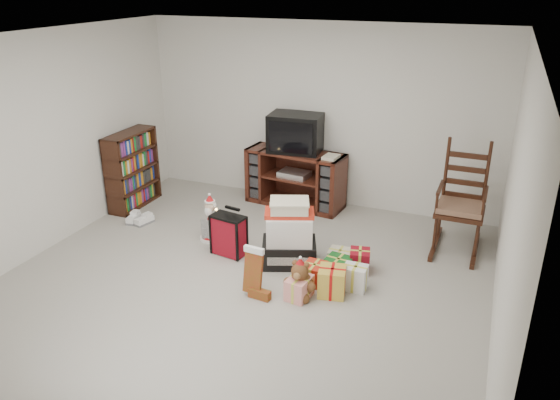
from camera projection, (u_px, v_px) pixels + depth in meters
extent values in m
cube|color=#A7A399|center=(242.00, 283.00, 5.82)|extent=(5.00, 5.00, 0.01)
cube|color=white|center=(235.00, 40.00, 4.87)|extent=(5.00, 5.00, 0.01)
cube|color=silver|center=(318.00, 115.00, 7.49)|extent=(5.00, 0.01, 2.50)
cube|color=silver|center=(52.00, 303.00, 3.20)|extent=(5.00, 0.01, 2.50)
cube|color=silver|center=(41.00, 144.00, 6.20)|extent=(0.01, 5.00, 2.50)
cube|color=silver|center=(513.00, 210.00, 4.48)|extent=(0.01, 5.00, 2.50)
cube|color=#4C2115|center=(295.00, 178.00, 7.66)|extent=(1.42, 0.64, 0.79)
cube|color=silver|center=(295.00, 174.00, 7.60)|extent=(0.44, 0.34, 0.08)
cube|color=#341C0E|center=(132.00, 169.00, 7.58)|extent=(0.29, 0.87, 1.06)
cube|color=#341C0E|center=(460.00, 212.00, 6.33)|extent=(0.55, 0.53, 0.05)
cube|color=#91684F|center=(460.00, 207.00, 6.31)|extent=(0.50, 0.48, 0.06)
cube|color=#341C0E|center=(466.00, 169.00, 6.37)|extent=(0.46, 0.07, 0.83)
cube|color=#341C0E|center=(455.00, 247.00, 6.51)|extent=(0.55, 0.90, 0.06)
cube|color=black|center=(289.00, 252.00, 6.16)|extent=(0.71, 0.62, 0.27)
cube|color=silver|center=(289.00, 228.00, 6.05)|extent=(0.60, 0.54, 0.33)
cube|color=red|center=(289.00, 213.00, 5.98)|extent=(0.61, 0.46, 0.05)
cube|color=beige|center=(289.00, 207.00, 5.95)|extent=(0.49, 0.43, 0.11)
cube|color=maroon|center=(229.00, 235.00, 6.31)|extent=(0.40, 0.26, 0.49)
cube|color=black|center=(231.00, 208.00, 6.27)|extent=(0.20, 0.06, 0.03)
ellipsoid|color=brown|center=(301.00, 284.00, 5.53)|extent=(0.27, 0.23, 0.28)
sphere|color=brown|center=(300.00, 271.00, 5.44)|extent=(0.18, 0.18, 0.18)
cone|color=#AF1216|center=(292.00, 241.00, 6.25)|extent=(0.30, 0.30, 0.43)
sphere|color=#D2B093|center=(292.00, 219.00, 6.14)|extent=(0.15, 0.15, 0.15)
cone|color=#AF1216|center=(292.00, 210.00, 6.10)|extent=(0.13, 0.13, 0.11)
cylinder|color=silver|center=(301.00, 229.00, 6.00)|extent=(0.02, 0.02, 0.13)
cone|color=#AF1216|center=(211.00, 225.00, 6.69)|extent=(0.28, 0.28, 0.40)
sphere|color=#D2B093|center=(210.00, 206.00, 6.60)|extent=(0.13, 0.13, 0.13)
cone|color=#AF1216|center=(210.00, 198.00, 6.56)|extent=(0.12, 0.12, 0.10)
cylinder|color=silver|center=(216.00, 214.00, 6.47)|extent=(0.02, 0.02, 0.12)
cube|color=white|center=(134.00, 219.00, 7.23)|extent=(0.16, 0.28, 0.09)
cube|color=white|center=(144.00, 221.00, 7.17)|extent=(0.18, 0.28, 0.09)
cube|color=red|center=(314.00, 272.00, 5.77)|extent=(0.25, 0.25, 0.25)
cube|color=#1A6820|center=(338.00, 265.00, 5.90)|extent=(0.25, 0.25, 0.25)
cube|color=yellow|center=(332.00, 283.00, 5.56)|extent=(0.25, 0.25, 0.25)
cube|color=white|center=(299.00, 287.00, 5.50)|extent=(0.25, 0.25, 0.25)
cube|color=silver|center=(355.00, 278.00, 5.66)|extent=(0.25, 0.25, 0.25)
cube|color=maroon|center=(359.00, 261.00, 6.00)|extent=(0.25, 0.25, 0.25)
cube|color=beige|center=(340.00, 255.00, 6.12)|extent=(0.25, 0.25, 0.25)
cube|color=black|center=(296.00, 133.00, 7.44)|extent=(0.75, 0.56, 0.52)
cube|color=black|center=(289.00, 137.00, 7.22)|extent=(0.60, 0.07, 0.42)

